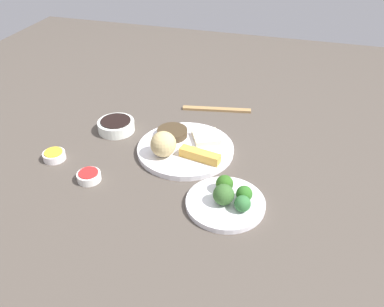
# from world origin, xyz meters

# --- Properties ---
(tabletop) EXTENTS (2.20, 2.20, 0.02)m
(tabletop) POSITION_xyz_m (0.00, 0.00, 0.01)
(tabletop) COLOR #4A413A
(tabletop) RESTS_ON ground
(main_plate) EXTENTS (0.28, 0.28, 0.02)m
(main_plate) POSITION_xyz_m (-0.01, 0.06, 0.03)
(main_plate) COLOR white
(main_plate) RESTS_ON tabletop
(rice_scoop) EXTENTS (0.07, 0.07, 0.07)m
(rice_scoop) POSITION_xyz_m (0.05, 0.01, 0.07)
(rice_scoop) COLOR tan
(rice_scoop) RESTS_ON main_plate
(spring_roll) EXTENTS (0.05, 0.12, 0.03)m
(spring_roll) POSITION_xyz_m (0.04, 0.11, 0.05)
(spring_roll) COLOR gold
(spring_roll) RESTS_ON main_plate
(crab_rangoon_wonton) EXTENTS (0.10, 0.10, 0.02)m
(crab_rangoon_wonton) POSITION_xyz_m (-0.06, 0.10, 0.04)
(crab_rangoon_wonton) COLOR beige
(crab_rangoon_wonton) RESTS_ON main_plate
(stir_fry_heap) EXTENTS (0.09, 0.09, 0.02)m
(stir_fry_heap) POSITION_xyz_m (-0.06, 0.00, 0.05)
(stir_fry_heap) COLOR #3F311F
(stir_fry_heap) RESTS_ON main_plate
(broccoli_plate) EXTENTS (0.19, 0.19, 0.01)m
(broccoli_plate) POSITION_xyz_m (0.19, 0.22, 0.03)
(broccoli_plate) COLOR white
(broccoli_plate) RESTS_ON tabletop
(broccoli_floret_0) EXTENTS (0.05, 0.05, 0.05)m
(broccoli_floret_0) POSITION_xyz_m (0.19, 0.21, 0.06)
(broccoli_floret_0) COLOR #355F2A
(broccoli_floret_0) RESTS_ON broccoli_plate
(broccoli_floret_1) EXTENTS (0.04, 0.04, 0.04)m
(broccoli_floret_1) POSITION_xyz_m (0.21, 0.26, 0.05)
(broccoli_floret_1) COLOR #306B35
(broccoli_floret_1) RESTS_ON broccoli_plate
(broccoli_floret_2) EXTENTS (0.04, 0.04, 0.04)m
(broccoli_floret_2) POSITION_xyz_m (0.15, 0.21, 0.06)
(broccoli_floret_2) COLOR #2C5E1B
(broccoli_floret_2) RESTS_ON broccoli_plate
(broccoli_floret_3) EXTENTS (0.04, 0.04, 0.04)m
(broccoli_floret_3) POSITION_xyz_m (0.17, 0.26, 0.05)
(broccoli_floret_3) COLOR #2B6520
(broccoli_floret_3) RESTS_ON broccoli_plate
(soy_sauce_bowl) EXTENTS (0.11, 0.11, 0.03)m
(soy_sauce_bowl) POSITION_xyz_m (-0.06, -0.19, 0.04)
(soy_sauce_bowl) COLOR white
(soy_sauce_bowl) RESTS_ON tabletop
(soy_sauce_bowl_liquid) EXTENTS (0.09, 0.09, 0.00)m
(soy_sauce_bowl_liquid) POSITION_xyz_m (-0.06, -0.19, 0.06)
(soy_sauce_bowl_liquid) COLOR black
(soy_sauce_bowl_liquid) RESTS_ON soy_sauce_bowl
(sauce_ramekin_sweet_and_sour) EXTENTS (0.06, 0.06, 0.02)m
(sauce_ramekin_sweet_and_sour) POSITION_xyz_m (0.19, -0.15, 0.03)
(sauce_ramekin_sweet_and_sour) COLOR white
(sauce_ramekin_sweet_and_sour) RESTS_ON tabletop
(sauce_ramekin_sweet_and_sour_liquid) EXTENTS (0.05, 0.05, 0.00)m
(sauce_ramekin_sweet_and_sour_liquid) POSITION_xyz_m (0.19, -0.15, 0.04)
(sauce_ramekin_sweet_and_sour_liquid) COLOR red
(sauce_ramekin_sweet_and_sour_liquid) RESTS_ON sauce_ramekin_sweet_and_sour
(sauce_ramekin_hot_mustard) EXTENTS (0.06, 0.06, 0.02)m
(sauce_ramekin_hot_mustard) POSITION_xyz_m (0.13, -0.29, 0.03)
(sauce_ramekin_hot_mustard) COLOR white
(sauce_ramekin_hot_mustard) RESTS_ON tabletop
(sauce_ramekin_hot_mustard_liquid) EXTENTS (0.05, 0.05, 0.00)m
(sauce_ramekin_hot_mustard_liquid) POSITION_xyz_m (0.13, -0.29, 0.04)
(sauce_ramekin_hot_mustard_liquid) COLOR yellow
(sauce_ramekin_hot_mustard_liquid) RESTS_ON sauce_ramekin_hot_mustard
(chopsticks_pair) EXTENTS (0.06, 0.23, 0.01)m
(chopsticks_pair) POSITION_xyz_m (-0.28, 0.09, 0.02)
(chopsticks_pair) COLOR #A17A4A
(chopsticks_pair) RESTS_ON tabletop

